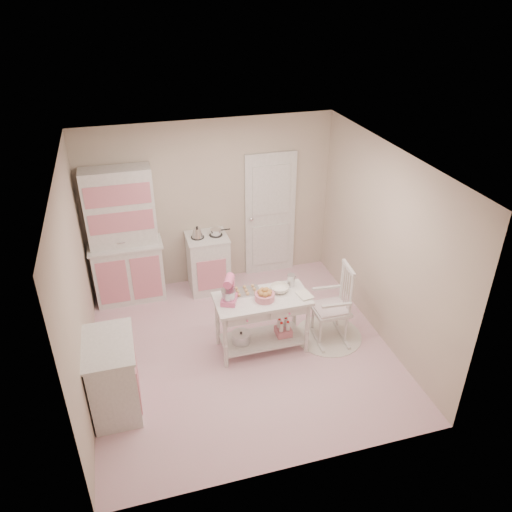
{
  "coord_description": "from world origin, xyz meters",
  "views": [
    {
      "loc": [
        -1.24,
        -5.02,
        4.35
      ],
      "look_at": [
        0.32,
        0.47,
        1.12
      ],
      "focal_mm": 35.0,
      "sensor_mm": 36.0,
      "label": 1
    }
  ],
  "objects": [
    {
      "name": "rocking_chair",
      "position": [
        1.21,
        -0.05,
        0.55
      ],
      "size": [
        0.54,
        0.76,
        1.1
      ],
      "primitive_type": "cube",
      "rotation": [
        0.0,
        0.0,
        -0.08
      ],
      "color": "white",
      "rests_on": "ground"
    },
    {
      "name": "base_cabinet",
      "position": [
        -1.63,
        -0.58,
        0.46
      ],
      "size": [
        0.54,
        0.84,
        0.92
      ],
      "primitive_type": "cube",
      "color": "white",
      "rests_on": "ground"
    },
    {
      "name": "lace_rug",
      "position": [
        1.21,
        -0.05,
        0.01
      ],
      "size": [
        0.92,
        0.92,
        0.01
      ],
      "primitive_type": "cylinder",
      "color": "white",
      "rests_on": "ground"
    },
    {
      "name": "stove",
      "position": [
        -0.13,
        1.61,
        0.46
      ],
      "size": [
        0.62,
        0.57,
        0.92
      ],
      "primitive_type": "cube",
      "color": "white",
      "rests_on": "ground"
    },
    {
      "name": "door",
      "position": [
        0.95,
        1.87,
        1.02
      ],
      "size": [
        0.82,
        0.05,
        2.04
      ],
      "primitive_type": "cube",
      "color": "white",
      "rests_on": "ground"
    },
    {
      "name": "bread_basket",
      "position": [
        0.28,
        -0.08,
        0.85
      ],
      "size": [
        0.25,
        0.25,
        0.09
      ],
      "primitive_type": "cylinder",
      "color": "pink",
      "rests_on": "work_table"
    },
    {
      "name": "hutch",
      "position": [
        -1.33,
        1.66,
        1.04
      ],
      "size": [
        1.06,
        0.5,
        2.08
      ],
      "primitive_type": "cube",
      "color": "white",
      "rests_on": "ground"
    },
    {
      "name": "recipe_book",
      "position": [
        0.71,
        -0.15,
        0.81
      ],
      "size": [
        0.19,
        0.24,
        0.02
      ],
      "primitive_type": "imported",
      "rotation": [
        0.0,
        0.0,
        0.15
      ],
      "color": "white",
      "rests_on": "work_table"
    },
    {
      "name": "cookie_tray",
      "position": [
        0.11,
        0.15,
        0.81
      ],
      "size": [
        0.34,
        0.24,
        0.02
      ],
      "primitive_type": "cube",
      "color": "silver",
      "rests_on": "work_table"
    },
    {
      "name": "stand_mixer",
      "position": [
        -0.16,
        -0.01,
        0.97
      ],
      "size": [
        0.29,
        0.34,
        0.34
      ],
      "primitive_type": "cube",
      "rotation": [
        0.0,
        0.0,
        -0.4
      ],
      "color": "pink",
      "rests_on": "work_table"
    },
    {
      "name": "room_shell",
      "position": [
        0.0,
        0.0,
        1.65
      ],
      "size": [
        3.84,
        3.84,
        2.62
      ],
      "color": "pink",
      "rests_on": "ground"
    },
    {
      "name": "metal_pitcher",
      "position": [
        0.7,
        0.13,
        0.89
      ],
      "size": [
        0.1,
        0.1,
        0.17
      ],
      "primitive_type": "cylinder",
      "color": "silver",
      "rests_on": "work_table"
    },
    {
      "name": "work_table",
      "position": [
        0.26,
        -0.03,
        0.4
      ],
      "size": [
        1.2,
        0.6,
        0.8
      ],
      "primitive_type": "cube",
      "color": "white",
      "rests_on": "ground"
    },
    {
      "name": "mixing_bowl",
      "position": [
        0.52,
        0.05,
        0.84
      ],
      "size": [
        0.24,
        0.24,
        0.08
      ],
      "primitive_type": "imported",
      "color": "white",
      "rests_on": "work_table"
    }
  ]
}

